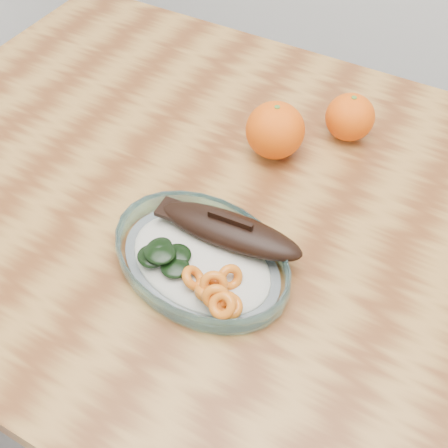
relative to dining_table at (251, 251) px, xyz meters
The scene contains 5 objects.
ground 0.65m from the dining_table, ahead, with size 3.00×3.00×0.00m, color slate.
dining_table is the anchor object (origin of this frame).
plated_meal 0.17m from the dining_table, 95.75° to the right, with size 0.51×0.51×0.08m.
orange_left 0.18m from the dining_table, 102.46° to the left, with size 0.09×0.09×0.09m, color #EC3904.
orange_right 0.25m from the dining_table, 74.19° to the left, with size 0.07×0.07×0.07m, color #EC3904.
Camera 1 is at (0.22, -0.48, 1.32)m, focal length 45.00 mm.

